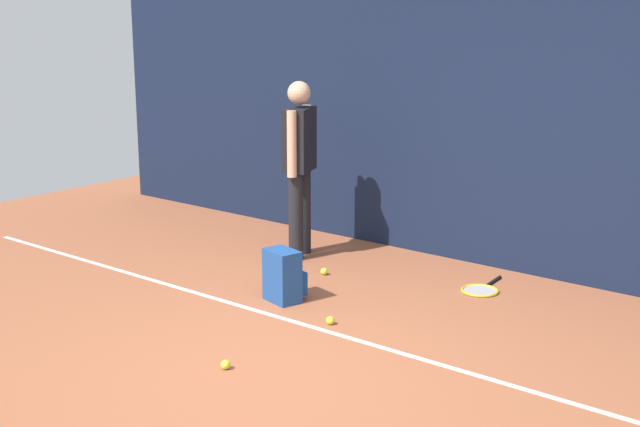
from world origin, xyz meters
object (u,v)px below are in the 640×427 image
object	(u,v)px
tennis_player	(299,159)
tennis_ball_mid_court	(324,271)
backpack	(284,276)
tennis_ball_near_player	(226,365)
tennis_racket	(481,290)
tennis_ball_by_fence	(330,320)

from	to	relation	value
tennis_player	tennis_ball_mid_court	xyz separation A→B (m)	(0.56, -0.33, -0.93)
backpack	tennis_ball_mid_court	world-z (taller)	backpack
tennis_ball_near_player	tennis_racket	bearing A→B (deg)	77.58
tennis_racket	tennis_ball_by_fence	distance (m)	1.53
backpack	tennis_ball_near_player	xyz separation A→B (m)	(0.60, -1.30, -0.18)
backpack	tennis_ball_near_player	bearing A→B (deg)	129.17
backpack	tennis_ball_mid_court	distance (m)	0.80
tennis_racket	backpack	bearing A→B (deg)	-48.06
tennis_player	tennis_ball_near_player	size ratio (longest dim) A/B	25.76
tennis_racket	tennis_ball_mid_court	world-z (taller)	tennis_ball_mid_court
tennis_player	backpack	world-z (taller)	tennis_player
tennis_ball_near_player	tennis_ball_mid_court	xyz separation A→B (m)	(-0.78, 2.06, 0.00)
tennis_ball_near_player	tennis_player	bearing A→B (deg)	119.27
tennis_player	backpack	bearing A→B (deg)	12.75
tennis_racket	tennis_player	bearing A→B (deg)	-90.14
tennis_ball_near_player	backpack	bearing A→B (deg)	114.86
tennis_player	tennis_ball_near_player	bearing A→B (deg)	7.92
backpack	tennis_ball_mid_court	xyz separation A→B (m)	(-0.17, 0.76, -0.18)
backpack	tennis_racket	bearing A→B (deg)	-118.70
backpack	tennis_player	bearing A→B (deg)	-41.59
backpack	tennis_ball_by_fence	bearing A→B (deg)	177.40
tennis_player	tennis_ball_by_fence	distance (m)	2.10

